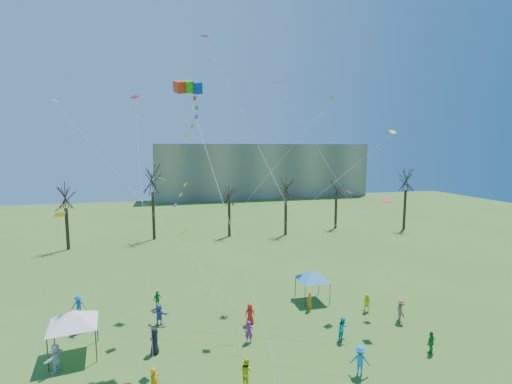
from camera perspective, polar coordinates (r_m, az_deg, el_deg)
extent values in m
cube|color=gray|center=(103.62, 0.89, 3.50)|extent=(60.00, 14.00, 15.00)
cylinder|color=black|center=(55.45, -27.96, -5.25)|extent=(0.44, 0.44, 5.77)
cylinder|color=black|center=(56.56, -16.08, -3.70)|extent=(0.44, 0.44, 7.26)
cylinder|color=black|center=(56.52, -4.30, -4.45)|extent=(0.44, 0.44, 5.32)
cylinder|color=black|center=(57.40, 4.77, -3.92)|extent=(0.44, 0.44, 6.01)
cylinder|color=black|center=(63.50, 12.64, -3.30)|extent=(0.44, 0.44, 5.38)
cylinder|color=black|center=(66.15, 22.69, -2.63)|extent=(0.44, 0.44, 6.83)
cube|color=red|center=(27.09, -12.15, 16.11)|extent=(0.94, 1.28, 1.10)
cube|color=green|center=(27.12, -10.87, 16.13)|extent=(0.94, 1.28, 1.10)
cube|color=#0F34C4|center=(27.17, -9.60, 16.14)|extent=(0.94, 1.28, 1.10)
cylinder|color=white|center=(20.33, -4.54, -4.07)|extent=(0.02, 0.02, 20.61)
cylinder|color=#3F3F44|center=(27.58, -30.36, -21.61)|extent=(0.08, 0.08, 2.22)
cylinder|color=#3F3F44|center=(27.31, -24.21, -21.54)|extent=(0.08, 0.08, 2.22)
cylinder|color=#3F3F44|center=(30.01, -29.63, -19.15)|extent=(0.08, 0.08, 2.22)
cylinder|color=#3F3F44|center=(29.77, -24.06, -19.05)|extent=(0.08, 0.08, 2.22)
pyramid|color=white|center=(27.95, -27.26, -17.40)|extent=(4.19, 4.19, 0.95)
cylinder|color=#3F3F44|center=(32.88, 7.85, -16.20)|extent=(0.06, 0.06, 1.93)
cylinder|color=#3F3F44|center=(33.79, 11.75, -15.62)|extent=(0.06, 0.06, 1.93)
cylinder|color=#3F3F44|center=(34.93, 6.32, -14.74)|extent=(0.06, 0.06, 1.93)
cylinder|color=#3F3F44|center=(35.79, 10.02, -14.25)|extent=(0.06, 0.06, 1.93)
pyramid|color=#2575BA|center=(33.83, 9.03, -13.02)|extent=(3.68, 3.68, 0.83)
imported|color=#FF990D|center=(23.23, -15.92, -27.34)|extent=(0.75, 0.75, 1.77)
imported|color=yellow|center=(23.49, -1.54, -26.75)|extent=(0.94, 1.02, 1.68)
imported|color=#1A84D4|center=(25.09, 16.30, -24.41)|extent=(1.37, 1.16, 1.85)
imported|color=green|center=(28.84, 26.21, -20.78)|extent=(0.99, 0.71, 1.57)
imported|color=silver|center=(27.54, -29.40, -22.10)|extent=(1.10, 1.73, 1.78)
imported|color=black|center=(27.10, -15.91, -21.90)|extent=(0.70, 0.96, 1.81)
imported|color=#932486|center=(27.46, -1.12, -21.49)|extent=(0.66, 0.53, 1.58)
imported|color=#0DB8B7|center=(28.35, 13.78, -20.51)|extent=(1.08, 1.03, 1.76)
imported|color=#945D51|center=(32.33, 22.17, -17.19)|extent=(0.99, 1.33, 1.83)
imported|color=#EC4E57|center=(31.53, -26.57, -18.21)|extent=(0.74, 1.06, 1.68)
imported|color=#535CB5|center=(30.74, -15.22, -18.38)|extent=(1.58, 1.21, 1.66)
imported|color=red|center=(29.82, -0.99, -18.92)|extent=(0.83, 0.54, 1.69)
imported|color=orange|center=(32.27, 8.53, -16.94)|extent=(0.44, 0.63, 1.65)
imported|color=#F5FF1A|center=(33.15, 17.34, -16.60)|extent=(0.91, 0.96, 1.57)
imported|color=blue|center=(34.56, -26.54, -15.91)|extent=(1.11, 0.65, 1.71)
imported|color=green|center=(33.56, -15.51, -16.25)|extent=(0.95, 0.86, 1.55)
cube|color=#FA9C0D|center=(23.95, -28.90, -3.18)|extent=(0.78, 0.85, 0.38)
cylinder|color=white|center=(22.97, -30.81, -15.02)|extent=(0.01, 0.01, 9.64)
cube|color=#EF279F|center=(30.61, -18.82, 14.18)|extent=(0.79, 0.79, 0.22)
cylinder|color=white|center=(25.16, -17.65, -3.14)|extent=(0.01, 0.01, 19.65)
cube|color=yellow|center=(24.23, -11.40, -6.29)|extent=(0.85, 0.83, 0.41)
cylinder|color=white|center=(23.31, -6.82, -15.90)|extent=(0.01, 0.01, 8.66)
cube|color=#17ADAC|center=(28.72, 0.01, 8.52)|extent=(0.64, 0.52, 0.26)
cylinder|color=white|center=(25.51, 7.27, -6.46)|extent=(0.01, 0.01, 16.62)
cube|color=#2225C2|center=(36.49, 3.46, 17.20)|extent=(0.91, 0.96, 0.29)
cylinder|color=white|center=(30.29, 13.38, 1.01)|extent=(0.01, 0.01, 24.81)
cube|color=red|center=(30.11, 20.06, -1.28)|extent=(0.73, 0.85, 0.24)
cylinder|color=white|center=(25.81, -2.49, -11.88)|extent=(0.01, 0.01, 25.28)
cube|color=#ABCE30|center=(35.39, 21.01, 8.98)|extent=(0.56, 0.65, 0.34)
cylinder|color=white|center=(28.60, 5.67, -4.21)|extent=(0.01, 0.01, 25.90)
cube|color=#B434B7|center=(39.00, -29.54, 12.59)|extent=(0.84, 0.80, 0.32)
cylinder|color=white|center=(30.85, -18.20, -0.98)|extent=(0.01, 0.01, 26.54)
cube|color=red|center=(38.29, -8.21, 23.45)|extent=(0.96, 0.93, 0.17)
cylinder|color=white|center=(30.40, 1.24, 5.40)|extent=(0.01, 0.01, 28.36)
cube|color=#E32595|center=(31.69, 14.72, 0.03)|extent=(0.79, 0.73, 0.35)
cylinder|color=white|center=(31.53, 18.41, -8.35)|extent=(0.01, 0.01, 9.74)
cube|color=#FFA41A|center=(28.63, -14.85, 2.04)|extent=(0.70, 0.65, 0.30)
cylinder|color=white|center=(29.40, -20.86, -8.19)|extent=(0.01, 0.01, 11.75)
cube|color=#17B391|center=(39.69, 11.93, 14.46)|extent=(0.70, 0.80, 0.20)
cylinder|color=white|center=(32.85, 0.25, 0.60)|extent=(0.01, 0.01, 26.19)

